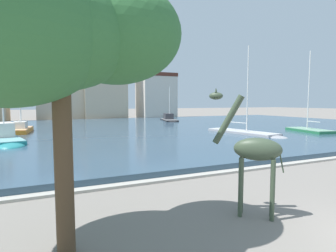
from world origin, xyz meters
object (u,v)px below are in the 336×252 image
Objects in this scene: sailboat_green at (306,131)px; sailboat_orange at (21,131)px; sailboat_black at (169,120)px; giraffe_statue at (253,151)px; sailboat_teal at (4,139)px; shade_tree at (50,34)px; sailboat_grey at (248,134)px.

sailboat_orange is at bearing 157.30° from sailboat_green.
sailboat_orange reaches higher than sailboat_black.
giraffe_statue is 28.78m from sailboat_orange.
giraffe_statue is at bearing -144.46° from sailboat_green.
sailboat_teal reaches higher than shade_tree.
sailboat_grey reaches higher than giraffe_statue.
sailboat_grey reaches higher than sailboat_teal.
sailboat_black is at bearing 106.31° from sailboat_green.
sailboat_grey reaches higher than sailboat_orange.
sailboat_black is 22.26m from sailboat_grey.
shade_tree is (3.20, -19.23, 4.65)m from sailboat_teal.
sailboat_orange is 32.02m from sailboat_green.
sailboat_green reaches higher than sailboat_orange.
sailboat_black reaches higher than giraffe_statue.
sailboat_black is 0.88× the size of sailboat_green.
giraffe_statue is at bearing -110.94° from sailboat_black.
sailboat_orange is 24.67m from sailboat_grey.
sailboat_black is 1.20× the size of shade_tree.
sailboat_grey is at bearing -9.38° from sailboat_teal.
giraffe_statue is 20.72m from sailboat_grey.
sailboat_grey is at bearing 38.88° from shade_tree.
sailboat_grey is (22.45, -3.71, -0.27)m from sailboat_teal.
sailboat_teal is at bearing -95.45° from sailboat_orange.
sailboat_green reaches higher than giraffe_statue.
sailboat_teal is 1.32× the size of shade_tree.
shade_tree is (-5.89, 0.22, 3.15)m from giraffe_statue.
sailboat_grey is 1.03× the size of sailboat_green.
shade_tree is (-20.43, -37.75, 4.76)m from sailboat_black.
sailboat_green is (29.54, -12.36, -0.17)m from sailboat_orange.
sailboat_grey reaches higher than sailboat_green.
giraffe_statue is at bearing -130.31° from sailboat_grey.
sailboat_teal is at bearing -141.91° from sailboat_black.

